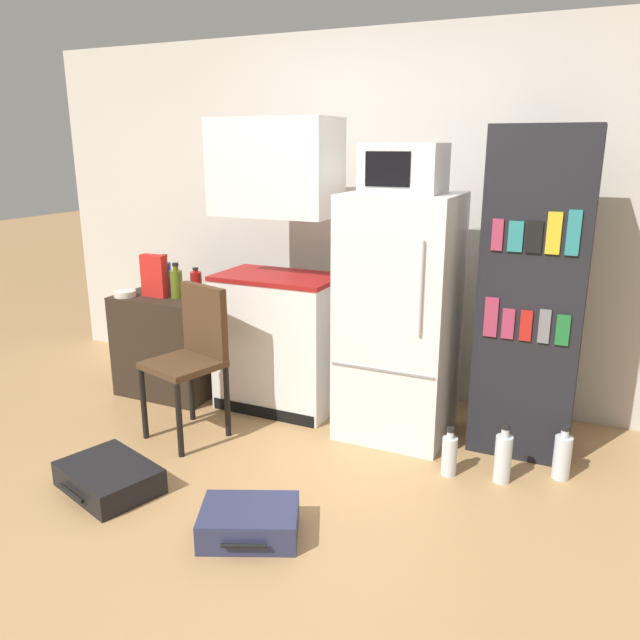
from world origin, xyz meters
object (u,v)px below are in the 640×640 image
water_bottle_front (562,456)px  bottle_amber_beer (157,275)px  kitchen_hutch (278,283)px  bowl (125,294)px  suitcase_large_flat (109,477)px  bottle_blue_soda (166,276)px  bottle_ketchup_red (196,279)px  cereal_box (154,276)px  water_bottle_back (449,455)px  side_table (175,342)px  bookshelf (532,296)px  chair (194,348)px  microwave (404,168)px  refrigerator (399,318)px  water_bottle_middle (503,457)px  bottle_olive_oil (176,283)px  suitcase_small_flat (249,522)px

water_bottle_front → bottle_amber_beer: bearing=173.3°
kitchen_hutch → bowl: kitchen_hutch is taller
suitcase_large_flat → bottle_blue_soda: bearing=132.9°
bottle_ketchup_red → cereal_box: size_ratio=0.50×
bowl → water_bottle_back: 2.50m
side_table → bookshelf: size_ratio=0.39×
bowl → chair: size_ratio=0.16×
bottle_blue_soda → cereal_box: size_ratio=0.92×
bowl → microwave: bearing=6.2°
kitchen_hutch → refrigerator: 0.88m
water_bottle_middle → chair: bearing=-174.1°
side_table → bowl: bowl is taller
bottle_olive_oil → microwave: bearing=3.2°
bowl → cereal_box: bearing=25.1°
refrigerator → bowl: (-1.96, -0.22, 0.00)m
water_bottle_front → microwave: bearing=169.7°
side_table → water_bottle_middle: (2.45, -0.35, -0.22)m
chair → cereal_box: bearing=162.1°
bottle_blue_soda → suitcase_small_flat: bottle_blue_soda is taller
bookshelf → chair: bearing=-160.8°
bookshelf → bottle_olive_oil: (-2.36, -0.20, -0.10)m
refrigerator → bottle_ketchup_red: refrigerator is taller
bottle_ketchup_red → bottle_amber_beer: bottle_amber_beer is taller
suitcase_large_flat → water_bottle_back: (1.61, 0.92, 0.05)m
suitcase_small_flat → bottle_amber_beer: bearing=114.3°
bowl → water_bottle_back: (2.41, -0.19, -0.64)m
kitchen_hutch → bowl: bearing=-166.2°
kitchen_hutch → chair: bearing=-113.8°
bottle_blue_soda → bowl: 0.32m
bottle_blue_soda → water_bottle_front: bearing=-4.5°
side_table → cereal_box: cereal_box is taller
refrigerator → bottle_amber_beer: bearing=175.3°
bottle_blue_soda → suitcase_large_flat: bearing=-65.2°
bookshelf → bottle_olive_oil: bearing=-175.2°
refrigerator → bottle_amber_beer: (-1.98, 0.16, 0.07)m
bottle_ketchup_red → chair: 0.99m
bottle_olive_oil → suitcase_large_flat: (0.44, -1.23, -0.77)m
refrigerator → suitcase_small_flat: 1.55m
side_table → water_bottle_front: (2.74, -0.18, -0.24)m
bottle_amber_beer → water_bottle_front: 3.09m
chair → water_bottle_front: chair is taller
bottle_ketchup_red → suitcase_small_flat: (1.41, -1.60, -0.73)m
bottle_olive_oil → bottle_ketchup_red: bearing=102.8°
suitcase_large_flat → cereal_box: bearing=134.7°
bottle_olive_oil → water_bottle_back: size_ratio=0.88×
bottle_blue_soda → chair: 0.92m
bottle_blue_soda → water_bottle_front: size_ratio=0.87×
microwave → bottle_blue_soda: size_ratio=1.62×
cereal_box → bottle_ketchup_red: bearing=76.2°
microwave → bowl: microwave is taller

